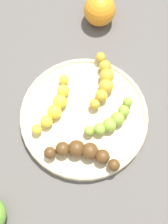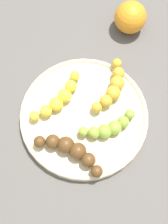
# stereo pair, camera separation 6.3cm
# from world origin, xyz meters

# --- Properties ---
(ground_plane) EXTENTS (2.40, 2.40, 0.00)m
(ground_plane) POSITION_xyz_m (0.00, 0.00, 0.00)
(ground_plane) COLOR #56514C
(fruit_bowl) EXTENTS (0.27, 0.27, 0.02)m
(fruit_bowl) POSITION_xyz_m (0.00, 0.00, 0.01)
(fruit_bowl) COLOR beige
(fruit_bowl) RESTS_ON ground_plane
(banana_yellow) EXTENTS (0.14, 0.06, 0.03)m
(banana_yellow) POSITION_xyz_m (0.03, -0.06, 0.03)
(banana_yellow) COLOR yellow
(banana_yellow) RESTS_ON fruit_bowl
(banana_overripe) EXTENTS (0.08, 0.14, 0.03)m
(banana_overripe) POSITION_xyz_m (0.07, 0.05, 0.04)
(banana_overripe) COLOR #593819
(banana_overripe) RESTS_ON fruit_bowl
(banana_green) EXTENTS (0.12, 0.06, 0.03)m
(banana_green) POSITION_xyz_m (-0.02, 0.06, 0.03)
(banana_green) COLOR #8CAD38
(banana_green) RESTS_ON fruit_bowl
(banana_spotted) EXTENTS (0.12, 0.08, 0.03)m
(banana_spotted) POSITION_xyz_m (-0.08, -0.01, 0.04)
(banana_spotted) COLOR gold
(banana_spotted) RESTS_ON fruit_bowl
(orange_fruit) EXTENTS (0.08, 0.08, 0.08)m
(orange_fruit) POSITION_xyz_m (-0.23, -0.13, 0.04)
(orange_fruit) COLOR orange
(orange_fruit) RESTS_ON ground_plane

